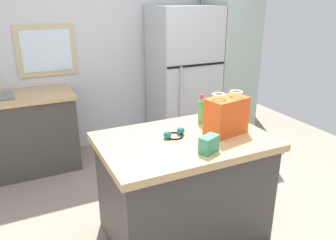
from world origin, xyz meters
TOP-DOWN VIEW (x-y plane):
  - ground at (0.00, 0.00)m, footprint 5.78×5.78m
  - back_wall at (-0.01, 2.20)m, footprint 4.81×0.13m
  - kitchen_island at (-0.12, 0.03)m, footprint 1.32×0.89m
  - refrigerator at (0.81, 1.78)m, footprint 0.82×0.72m
  - tall_cabinet at (1.53, 1.79)m, footprint 0.59×0.64m
  - sink_counter at (-1.29, 1.81)m, footprint 1.27×0.66m
  - shopping_bag at (0.22, -0.02)m, footprint 0.36×0.25m
  - small_box at (-0.09, -0.26)m, footprint 0.17×0.13m
  - bottle at (0.16, 0.26)m, footprint 0.06×0.06m
  - ear_defenders at (-0.18, 0.09)m, footprint 0.20×0.18m

SIDE VIEW (x-z plane):
  - ground at x=0.00m, z-range 0.00..0.00m
  - kitchen_island at x=-0.12m, z-range 0.00..0.88m
  - sink_counter at x=-1.29m, z-range -0.08..1.00m
  - ear_defenders at x=-0.18m, z-range 0.87..0.93m
  - refrigerator at x=0.81m, z-range 0.00..1.81m
  - small_box at x=-0.09m, z-range 0.88..1.00m
  - bottle at x=0.16m, z-range 0.87..1.12m
  - shopping_bag at x=0.22m, z-range 0.86..1.20m
  - tall_cabinet at x=1.53m, z-range 0.00..2.21m
  - back_wall at x=-0.01m, z-range 0.00..2.51m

